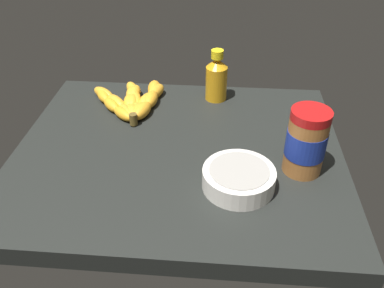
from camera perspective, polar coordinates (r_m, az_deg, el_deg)
name	(u,v)px	position (r cm, az deg, el deg)	size (l,w,h in cm)	color
ground_plane	(178,156)	(96.50, -1.90, -1.68)	(75.64, 64.25, 4.33)	black
banana_bunch	(133,101)	(111.91, -8.16, 5.92)	(21.27, 21.76, 3.59)	gold
peanut_butter_jar	(306,142)	(87.86, 15.63, 0.27)	(8.38, 8.38, 14.77)	#9E602D
honey_bottle	(216,78)	(112.78, 3.43, 9.23)	(5.88, 5.88, 14.29)	orange
small_bowl	(239,178)	(83.82, 6.53, -4.73)	(14.88, 14.88, 4.38)	silver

